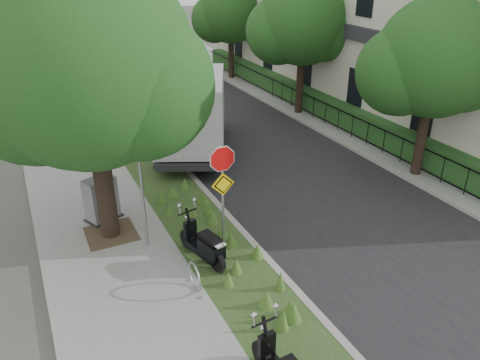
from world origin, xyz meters
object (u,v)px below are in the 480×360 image
object	(u,v)px
sign_assembly	(223,178)
box_truck	(192,109)
utility_cabinet	(101,200)
scooter_far	(206,248)

from	to	relation	value
sign_assembly	box_truck	size ratio (longest dim) A/B	0.49
box_truck	utility_cabinet	bearing A→B (deg)	-138.17
sign_assembly	scooter_far	size ratio (longest dim) A/B	1.71
sign_assembly	box_truck	world-z (taller)	sign_assembly
scooter_far	utility_cabinet	size ratio (longest dim) A/B	1.40
box_truck	utility_cabinet	size ratio (longest dim) A/B	4.89
box_truck	sign_assembly	bearing A→B (deg)	-104.66
sign_assembly	box_truck	xyz separation A→B (m)	(1.89, 7.22, -0.50)
sign_assembly	scooter_far	xyz separation A→B (m)	(-0.62, -0.29, -1.76)
sign_assembly	utility_cabinet	distance (m)	4.41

